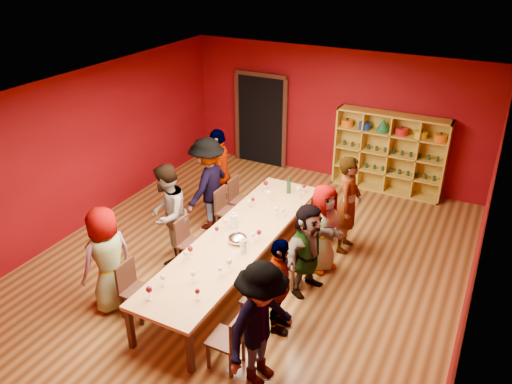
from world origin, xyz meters
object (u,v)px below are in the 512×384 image
at_px(wine_bottle, 289,187).
at_px(chair_person_right_2, 292,259).
at_px(person_left_3, 208,184).
at_px(person_right_0, 261,325).
at_px(person_left_4, 219,173).
at_px(chair_person_right_1, 263,297).
at_px(chair_person_left_2, 188,240).
at_px(person_right_3, 322,228).
at_px(person_left_0, 107,259).
at_px(chair_person_right_0, 231,338).
at_px(shelving_unit, 390,149).
at_px(person_right_4, 348,204).
at_px(chair_person_left_4, 238,197).
at_px(person_right_1, 279,287).
at_px(chair_person_right_3, 308,239).
at_px(tasting_table, 238,239).
at_px(person_left_2, 167,214).
at_px(chair_person_left_3, 225,208).
at_px(chair_person_right_4, 324,219).
at_px(chair_person_left_0, 133,286).
at_px(person_right_2, 308,249).
at_px(spittoon_bowl, 238,239).

bearing_deg(wine_bottle, chair_person_right_2, -63.90).
distance_m(person_left_3, person_right_0, 3.96).
distance_m(person_left_4, chair_person_right_1, 3.42).
bearing_deg(chair_person_left_2, person_right_3, 24.84).
height_order(person_left_0, chair_person_left_2, person_left_0).
distance_m(chair_person_left_2, chair_person_right_0, 2.49).
relative_size(shelving_unit, person_right_4, 1.32).
xyz_separation_m(chair_person_left_4, chair_person_right_2, (1.82, -1.49, 0.00)).
bearing_deg(person_right_1, person_left_3, 39.51).
distance_m(person_left_4, chair_person_right_3, 2.43).
height_order(chair_person_left_4, chair_person_right_0, same).
bearing_deg(person_right_1, chair_person_right_3, -2.64).
relative_size(person_left_3, person_right_1, 1.22).
bearing_deg(wine_bottle, person_right_3, -43.00).
xyz_separation_m(chair_person_right_1, chair_person_right_3, (0.00, 1.72, 0.00)).
bearing_deg(person_right_3, person_left_4, 95.13).
bearing_deg(chair_person_left_2, tasting_table, 9.05).
distance_m(person_right_0, chair_person_right_2, 2.07).
xyz_separation_m(chair_person_right_0, person_right_0, (0.44, 0.00, 0.39)).
bearing_deg(person_right_4, person_left_3, 96.87).
bearing_deg(chair_person_right_0, person_left_4, 122.91).
xyz_separation_m(chair_person_right_2, person_right_4, (0.43, 1.45, 0.41)).
bearing_deg(person_left_2, chair_person_left_2, 71.10).
bearing_deg(person_right_0, tasting_table, 48.39).
bearing_deg(person_right_4, chair_person_left_3, 98.50).
bearing_deg(chair_person_right_3, person_right_3, 0.00).
bearing_deg(wine_bottle, chair_person_right_3, -50.58).
bearing_deg(chair_person_left_4, chair_person_right_4, -1.19).
distance_m(chair_person_left_0, person_right_2, 2.71).
bearing_deg(person_left_2, person_right_2, 77.81).
relative_size(person_right_1, wine_bottle, 4.52).
relative_size(chair_person_left_0, chair_person_right_1, 1.00).
xyz_separation_m(chair_person_left_0, person_right_4, (2.25, 3.18, 0.41)).
distance_m(person_right_2, person_right_3, 0.67).
bearing_deg(chair_person_left_3, chair_person_left_0, -90.00).
bearing_deg(chair_person_right_0, shelving_unit, 85.48).
xyz_separation_m(person_right_0, chair_person_right_1, (-0.44, 0.93, -0.39)).
bearing_deg(person_left_0, person_right_3, 147.47).
distance_m(person_left_3, chair_person_right_3, 2.25).
height_order(chair_person_right_3, chair_person_right_4, same).
bearing_deg(chair_person_left_4, chair_person_left_0, -90.00).
distance_m(person_right_2, chair_person_right_3, 0.76).
bearing_deg(person_right_3, tasting_table, 148.40).
height_order(chair_person_left_4, person_right_1, person_right_1).
height_order(person_right_2, wine_bottle, person_right_2).
relative_size(person_right_0, spittoon_bowl, 5.69).
relative_size(chair_person_left_2, chair_person_right_3, 1.00).
relative_size(shelving_unit, person_left_4, 1.29).
distance_m(person_right_0, chair_person_right_4, 3.48).
height_order(person_left_2, chair_person_left_3, person_left_2).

